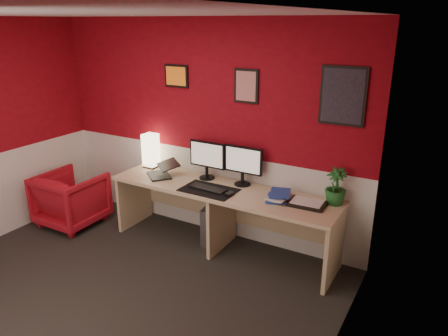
# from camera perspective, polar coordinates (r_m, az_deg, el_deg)

# --- Properties ---
(ground) EXTENTS (4.00, 3.50, 0.01)m
(ground) POSITION_cam_1_polar(r_m,az_deg,el_deg) (4.25, -16.01, -16.91)
(ground) COLOR black
(ground) RESTS_ON ground
(ceiling) EXTENTS (4.00, 3.50, 0.01)m
(ceiling) POSITION_cam_1_polar(r_m,az_deg,el_deg) (3.47, -19.96, 18.90)
(ceiling) COLOR white
(ceiling) RESTS_ON ground
(wall_back) EXTENTS (4.00, 0.01, 2.50)m
(wall_back) POSITION_cam_1_polar(r_m,az_deg,el_deg) (4.96, -2.88, 5.12)
(wall_back) COLOR maroon
(wall_back) RESTS_ON ground
(wall_right) EXTENTS (0.01, 3.50, 2.50)m
(wall_right) POSITION_cam_1_polar(r_m,az_deg,el_deg) (2.65, 13.45, -8.31)
(wall_right) COLOR maroon
(wall_right) RESTS_ON ground
(wainscot_back) EXTENTS (4.00, 0.01, 1.00)m
(wainscot_back) POSITION_cam_1_polar(r_m,az_deg,el_deg) (5.19, -2.77, -2.96)
(wainscot_back) COLOR silver
(wainscot_back) RESTS_ON ground
(wainscot_right) EXTENTS (0.01, 3.50, 1.00)m
(wainscot_right) POSITION_cam_1_polar(r_m,az_deg,el_deg) (3.07, 12.21, -20.83)
(wainscot_right) COLOR silver
(wainscot_right) RESTS_ON ground
(desk) EXTENTS (2.60, 0.65, 0.73)m
(desk) POSITION_cam_1_polar(r_m,az_deg,el_deg) (4.76, -0.31, -6.84)
(desk) COLOR tan
(desk) RESTS_ON ground
(shoji_lamp) EXTENTS (0.16, 0.16, 0.40)m
(shoji_lamp) POSITION_cam_1_polar(r_m,az_deg,el_deg) (5.30, -9.79, 2.20)
(shoji_lamp) COLOR #FFE5B2
(shoji_lamp) RESTS_ON desk
(laptop) EXTENTS (0.40, 0.39, 0.22)m
(laptop) POSITION_cam_1_polar(r_m,az_deg,el_deg) (4.99, -8.76, 0.10)
(laptop) COLOR black
(laptop) RESTS_ON desk
(monitor_left) EXTENTS (0.45, 0.06, 0.58)m
(monitor_left) POSITION_cam_1_polar(r_m,az_deg,el_deg) (4.81, -2.35, 1.85)
(monitor_left) COLOR black
(monitor_left) RESTS_ON desk
(monitor_right) EXTENTS (0.45, 0.06, 0.58)m
(monitor_right) POSITION_cam_1_polar(r_m,az_deg,el_deg) (4.62, 2.54, 1.10)
(monitor_right) COLOR black
(monitor_right) RESTS_ON desk
(desk_mat) EXTENTS (0.60, 0.38, 0.01)m
(desk_mat) POSITION_cam_1_polar(r_m,az_deg,el_deg) (4.56, -2.05, -2.96)
(desk_mat) COLOR black
(desk_mat) RESTS_ON desk
(keyboard) EXTENTS (0.43, 0.16, 0.02)m
(keyboard) POSITION_cam_1_polar(r_m,az_deg,el_deg) (4.57, -2.19, -2.75)
(keyboard) COLOR black
(keyboard) RESTS_ON desk_mat
(mouse) EXTENTS (0.08, 0.11, 0.03)m
(mouse) POSITION_cam_1_polar(r_m,az_deg,el_deg) (4.41, 0.74, -3.51)
(mouse) COLOR black
(mouse) RESTS_ON desk_mat
(book_bottom) EXTENTS (0.28, 0.32, 0.03)m
(book_bottom) POSITION_cam_1_polar(r_m,az_deg,el_deg) (4.36, 5.76, -3.98)
(book_bottom) COLOR #223F9C
(book_bottom) RESTS_ON desk
(book_middle) EXTENTS (0.22, 0.28, 0.02)m
(book_middle) POSITION_cam_1_polar(r_m,az_deg,el_deg) (4.37, 6.31, -3.61)
(book_middle) COLOR silver
(book_middle) RESTS_ON book_bottom
(book_top) EXTENTS (0.28, 0.32, 0.03)m
(book_top) POSITION_cam_1_polar(r_m,az_deg,el_deg) (4.36, 6.19, -3.30)
(book_top) COLOR #223F9C
(book_top) RESTS_ON book_middle
(zen_tray) EXTENTS (0.36, 0.26, 0.03)m
(zen_tray) POSITION_cam_1_polar(r_m,az_deg,el_deg) (4.28, 11.10, -4.73)
(zen_tray) COLOR black
(zen_tray) RESTS_ON desk
(potted_plant) EXTENTS (0.25, 0.25, 0.37)m
(potted_plant) POSITION_cam_1_polar(r_m,az_deg,el_deg) (4.30, 14.81, -2.39)
(potted_plant) COLOR #19591E
(potted_plant) RESTS_ON desk
(pc_tower) EXTENTS (0.27, 0.47, 0.45)m
(pc_tower) POSITION_cam_1_polar(r_m,az_deg,el_deg) (4.99, -1.11, -7.34)
(pc_tower) COLOR #99999E
(pc_tower) RESTS_ON ground
(armchair) EXTENTS (0.72, 0.74, 0.67)m
(armchair) POSITION_cam_1_polar(r_m,az_deg,el_deg) (5.68, -19.80, -3.92)
(armchair) COLOR #B11421
(armchair) RESTS_ON ground
(art_left) EXTENTS (0.32, 0.02, 0.26)m
(art_left) POSITION_cam_1_polar(r_m,az_deg,el_deg) (5.02, -6.41, 12.18)
(art_left) COLOR orange
(art_left) RESTS_ON wall_back
(art_center) EXTENTS (0.28, 0.02, 0.36)m
(art_center) POSITION_cam_1_polar(r_m,az_deg,el_deg) (4.56, 3.02, 10.93)
(art_center) COLOR red
(art_center) RESTS_ON wall_back
(art_right) EXTENTS (0.44, 0.02, 0.56)m
(art_right) POSITION_cam_1_polar(r_m,az_deg,el_deg) (4.20, 15.68, 9.28)
(art_right) COLOR black
(art_right) RESTS_ON wall_back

